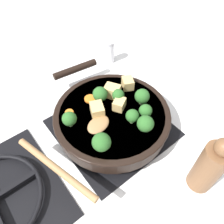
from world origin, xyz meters
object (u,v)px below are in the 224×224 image
(wooden_spoon, at_px, (75,148))
(pepper_mill, at_px, (209,167))
(salt_shaker, at_px, (110,52))
(skillet_pan, at_px, (112,116))

(wooden_spoon, distance_m, pepper_mill, 0.31)
(salt_shaker, bearing_deg, wooden_spoon, 131.75)
(skillet_pan, relative_size, pepper_mill, 2.23)
(skillet_pan, height_order, pepper_mill, pepper_mill)
(pepper_mill, relative_size, salt_shaker, 2.18)
(skillet_pan, bearing_deg, pepper_mill, -166.16)
(pepper_mill, distance_m, salt_shaker, 0.56)
(pepper_mill, height_order, salt_shaker, pepper_mill)
(skillet_pan, distance_m, wooden_spoon, 0.15)
(skillet_pan, xyz_separation_m, pepper_mill, (-0.27, -0.07, 0.03))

